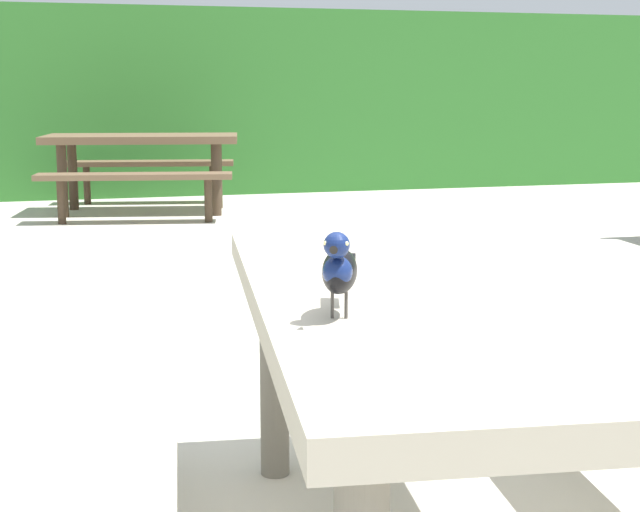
% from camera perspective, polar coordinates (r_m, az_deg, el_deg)
% --- Properties ---
extents(hedge_wall, '(28.00, 1.25, 2.03)m').
position_cam_1_polar(hedge_wall, '(10.94, -11.07, 9.16)').
color(hedge_wall, '#2D6B28').
rests_on(hedge_wall, ground).
extents(picnic_table_foreground, '(1.87, 1.90, 0.74)m').
position_cam_1_polar(picnic_table_foreground, '(2.24, 5.82, -6.55)').
color(picnic_table_foreground, '#B2A893').
rests_on(picnic_table_foreground, ground).
extents(bird_grackle, '(0.14, 0.27, 0.18)m').
position_cam_1_polar(bird_grackle, '(1.88, 1.17, -0.76)').
color(bird_grackle, black).
rests_on(bird_grackle, picnic_table_foreground).
extents(picnic_table_mid_left, '(1.99, 1.97, 0.74)m').
position_cam_1_polar(picnic_table_mid_left, '(9.11, -10.74, 6.07)').
color(picnic_table_mid_left, brown).
rests_on(picnic_table_mid_left, ground).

